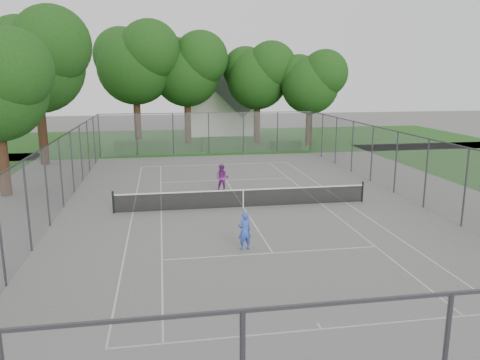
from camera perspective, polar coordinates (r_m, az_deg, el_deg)
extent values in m
plane|color=#5F5E5B|center=(23.76, 0.40, -3.34)|extent=(120.00, 120.00, 0.00)
cube|color=#1B4814|center=(49.10, -4.87, 4.88)|extent=(60.00, 20.00, 0.00)
cube|color=beige|center=(13.07, 9.90, -17.47)|extent=(10.97, 0.06, 0.01)
cube|color=beige|center=(35.22, -2.95, 1.89)|extent=(10.97, 0.06, 0.01)
cube|color=beige|center=(23.48, -12.93, -3.85)|extent=(0.06, 23.77, 0.01)
cube|color=beige|center=(25.26, 12.76, -2.68)|extent=(0.06, 23.77, 0.01)
cube|color=beige|center=(23.43, -9.58, -3.74)|extent=(0.06, 23.77, 0.01)
cube|color=beige|center=(24.78, 9.83, -2.85)|extent=(0.06, 23.77, 0.01)
cube|color=beige|center=(17.81, 4.01, -8.87)|extent=(8.23, 0.06, 0.01)
cube|color=beige|center=(29.89, -1.72, -0.02)|extent=(8.23, 0.06, 0.01)
cube|color=beige|center=(23.76, 0.40, -3.33)|extent=(0.06, 12.80, 0.01)
cube|color=beige|center=(13.19, 9.67, -17.15)|extent=(0.06, 0.30, 0.01)
cube|color=beige|center=(35.08, -2.92, 1.85)|extent=(0.06, 0.30, 0.01)
cylinder|color=black|center=(23.41, -15.20, -2.64)|extent=(0.10, 0.10, 1.10)
cylinder|color=black|center=(25.48, 14.70, -1.39)|extent=(0.10, 0.10, 1.10)
cube|color=black|center=(23.64, 0.40, -2.29)|extent=(12.67, 0.01, 0.86)
cube|color=white|center=(23.53, 0.40, -1.21)|extent=(12.77, 0.03, 0.06)
cube|color=white|center=(23.64, 0.40, -2.32)|extent=(0.05, 0.02, 0.88)
cylinder|color=#38383D|center=(40.11, -16.78, 5.20)|extent=(0.08, 0.08, 3.50)
cylinder|color=#38383D|center=(41.85, 8.59, 5.87)|extent=(0.08, 0.08, 3.50)
cube|color=slate|center=(39.99, -3.83, 5.68)|extent=(18.00, 0.02, 3.50)
cube|color=slate|center=(23.55, -21.70, 0.00)|extent=(0.02, 34.00, 3.50)
cube|color=slate|center=(26.41, 20.03, 1.41)|extent=(0.02, 34.00, 3.50)
cube|color=#38383D|center=(7.42, 24.40, -12.49)|extent=(18.00, 0.05, 0.05)
cube|color=#38383D|center=(39.82, -3.87, 8.18)|extent=(18.00, 0.05, 0.05)
cube|color=#38383D|center=(23.26, -22.05, 4.21)|extent=(0.05, 34.00, 0.05)
cube|color=#38383D|center=(26.15, 20.32, 5.17)|extent=(0.05, 34.00, 0.05)
cylinder|color=#321C12|center=(45.73, -12.39, 7.17)|extent=(0.66, 0.66, 4.92)
sphere|color=#13370F|center=(45.56, -12.68, 13.33)|extent=(7.00, 7.00, 7.00)
sphere|color=#13370F|center=(44.51, -10.98, 15.23)|extent=(5.60, 5.60, 5.60)
sphere|color=#13370F|center=(46.54, -14.25, 14.52)|extent=(5.25, 5.25, 5.25)
cylinder|color=#321C12|center=(46.53, -6.39, 7.25)|extent=(0.64, 0.64, 4.57)
sphere|color=#13370F|center=(46.34, -6.53, 12.87)|extent=(6.49, 6.49, 6.49)
sphere|color=#13370F|center=(45.48, -4.81, 14.55)|extent=(5.20, 5.20, 5.20)
sphere|color=#13370F|center=(47.11, -8.04, 14.01)|extent=(4.87, 4.87, 4.87)
cylinder|color=#321C12|center=(46.80, 2.07, 7.12)|extent=(0.63, 0.63, 4.18)
sphere|color=#13370F|center=(46.60, 2.11, 12.23)|extent=(5.95, 5.95, 5.95)
sphere|color=#13370F|center=(45.99, 3.85, 13.69)|extent=(4.76, 4.76, 4.76)
sphere|color=#13370F|center=(47.13, 0.66, 13.33)|extent=(4.46, 4.46, 4.46)
cylinder|color=#321C12|center=(45.44, 8.39, 6.59)|extent=(0.61, 0.61, 3.81)
sphere|color=#13370F|center=(45.22, 8.55, 11.38)|extent=(5.41, 5.41, 5.41)
sphere|color=#13370F|center=(44.79, 10.27, 12.70)|extent=(4.33, 4.33, 4.33)
sphere|color=#13370F|center=(45.58, 7.15, 12.45)|extent=(4.06, 4.06, 4.06)
cylinder|color=#321C12|center=(38.06, -22.93, 5.40)|extent=(0.66, 0.66, 4.85)
sphere|color=#13370F|center=(37.85, -23.57, 12.69)|extent=(6.90, 6.90, 6.90)
sphere|color=#13370F|center=(36.60, -21.98, 15.03)|extent=(5.52, 5.52, 5.52)
sphere|color=#13370F|center=(39.02, -25.17, 14.04)|extent=(5.18, 5.18, 5.18)
cylinder|color=#321C12|center=(28.89, -26.92, 2.04)|extent=(0.61, 0.61, 3.84)
sphere|color=#13370F|center=(27.43, -26.23, 11.99)|extent=(4.37, 4.37, 4.37)
cube|color=#194315|center=(41.23, -11.92, 3.97)|extent=(4.46, 1.34, 1.11)
cube|color=#194315|center=(41.76, -2.03, 4.41)|extent=(3.87, 1.10, 1.21)
cube|color=#194315|center=(42.76, 5.63, 4.27)|extent=(2.67, 0.98, 0.80)
cube|color=silver|center=(54.28, -2.31, 8.79)|extent=(7.92, 5.94, 5.94)
cube|color=#57575D|center=(54.17, -2.33, 11.93)|extent=(7.84, 6.14, 7.84)
imported|color=blue|center=(17.90, 0.56, -6.22)|extent=(0.62, 0.50, 1.49)
imported|color=#7B2A80|center=(26.75, -2.19, 0.23)|extent=(0.94, 0.84, 1.61)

